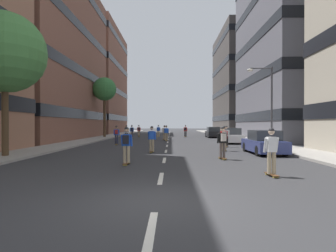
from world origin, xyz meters
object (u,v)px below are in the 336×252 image
object	(u,v)px
streetlamp_right	(267,97)
skater_4	(271,149)
parked_car_mid	(231,136)
skater_2	(158,130)
skater_5	(126,132)
parked_car_far	(213,133)
skater_11	(139,130)
skater_3	(126,143)
skater_1	(224,137)
skater_0	(226,135)
skater_13	(152,138)
skater_12	(164,132)
skater_7	(117,134)
skater_9	(223,141)
street_tree_mid	(5,53)
parked_car_near	(264,143)
street_tree_near	(104,90)
skater_6	(166,132)
skater_10	(132,131)
skater_8	(185,130)

from	to	relation	value
streetlamp_right	skater_4	world-z (taller)	streetlamp_right
parked_car_mid	skater_2	size ratio (longest dim) A/B	2.47
parked_car_mid	skater_5	bearing A→B (deg)	160.83
parked_car_far	skater_11	size ratio (longest dim) A/B	2.47
skater_3	skater_1	bearing A→B (deg)	50.00
skater_0	skater_13	world-z (taller)	same
skater_12	skater_1	bearing A→B (deg)	-72.05
skater_7	skater_9	bearing A→B (deg)	-54.12
parked_car_far	street_tree_mid	world-z (taller)	street_tree_mid
skater_4	skater_13	bearing A→B (deg)	119.82
parked_car_near	skater_5	world-z (taller)	skater_5
parked_car_near	skater_9	world-z (taller)	skater_9
skater_1	skater_13	xyz separation A→B (m)	(-5.06, -1.15, -0.03)
street_tree_near	skater_6	bearing A→B (deg)	-39.81
parked_car_near	streetlamp_right	bearing A→B (deg)	69.32
skater_10	skater_12	distance (m)	7.11
parked_car_near	parked_car_far	world-z (taller)	same
parked_car_near	skater_0	bearing A→B (deg)	104.37
parked_car_near	skater_10	distance (m)	24.25
parked_car_mid	skater_3	bearing A→B (deg)	-117.88
streetlamp_right	skater_13	size ratio (longest dim) A/B	3.65
parked_car_mid	skater_10	bearing A→B (deg)	135.62
street_tree_near	parked_car_near	bearing A→B (deg)	-54.45
parked_car_far	skater_2	world-z (taller)	skater_2
skater_10	skater_11	bearing A→B (deg)	79.69
street_tree_mid	skater_3	size ratio (longest dim) A/B	4.54
skater_5	skater_8	distance (m)	12.16
parked_car_mid	skater_12	size ratio (longest dim) A/B	2.47
skater_9	skater_7	bearing A→B (deg)	125.88
skater_5	skater_10	size ratio (longest dim) A/B	1.00
parked_car_far	skater_1	distance (m)	20.37
skater_7	skater_8	world-z (taller)	same
skater_7	skater_10	size ratio (longest dim) A/B	1.00
skater_2	skater_13	bearing A→B (deg)	-88.48
skater_11	parked_car_far	bearing A→B (deg)	-13.26
skater_0	skater_11	world-z (taller)	same
skater_10	skater_7	bearing A→B (deg)	-88.09
parked_car_near	skater_5	xyz separation A→B (m)	(-11.07, 13.99, 0.29)
skater_1	skater_4	size ratio (longest dim) A/B	1.00
street_tree_mid	skater_1	size ratio (longest dim) A/B	4.54
skater_1	skater_0	bearing A→B (deg)	76.66
skater_8	skater_7	bearing A→B (deg)	-114.26
parked_car_mid	streetlamp_right	distance (m)	6.26
skater_0	skater_11	bearing A→B (deg)	116.19
parked_car_near	skater_11	distance (m)	26.97
skater_1	skater_8	world-z (taller)	same
skater_6	skater_7	size ratio (longest dim) A/B	1.00
skater_4	skater_12	xyz separation A→B (m)	(-4.49, 23.95, 0.03)
parked_car_near	skater_13	xyz separation A→B (m)	(-7.27, 0.72, 0.29)
parked_car_far	skater_3	size ratio (longest dim) A/B	2.47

